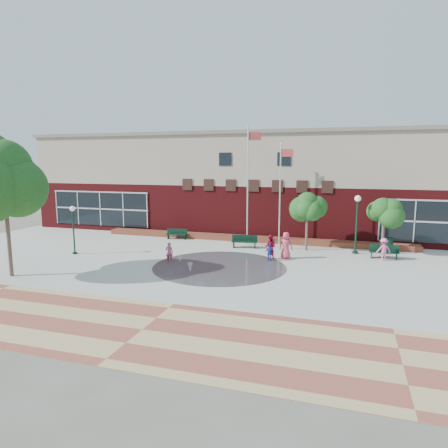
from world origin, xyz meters
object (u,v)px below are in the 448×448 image
(tree_big_left, at_px, (3,175))
(child_splash, at_px, (169,252))
(bench_left, at_px, (177,236))
(trash_can, at_px, (388,245))
(flagpole_left, at_px, (248,180))
(flagpole_right, at_px, (281,191))

(tree_big_left, height_order, child_splash, tree_big_left)
(bench_left, height_order, trash_can, trash_can)
(bench_left, xyz_separation_m, child_splash, (2.79, -7.49, 0.39))
(flagpole_left, xyz_separation_m, trash_can, (10.48, 0.50, -4.64))
(flagpole_left, relative_size, flagpole_right, 1.17)
(flagpole_right, relative_size, trash_can, 7.22)
(tree_big_left, bearing_deg, trash_can, 31.38)
(flagpole_left, height_order, bench_left, flagpole_left)
(flagpole_right, bearing_deg, flagpole_left, 161.62)
(flagpole_left, height_order, flagpole_right, flagpole_left)
(flagpole_right, distance_m, child_splash, 9.54)
(flagpole_right, xyz_separation_m, child_splash, (-6.29, -6.11, -3.76))
(flagpole_right, xyz_separation_m, bench_left, (-9.07, 1.38, -4.16))
(flagpole_right, bearing_deg, child_splash, -136.22)
(bench_left, bearing_deg, child_splash, -78.39)
(flagpole_left, distance_m, bench_left, 8.07)
(flagpole_left, xyz_separation_m, child_splash, (-3.60, -6.98, -4.52))
(trash_can, relative_size, tree_big_left, 0.14)
(flagpole_right, relative_size, child_splash, 5.84)
(bench_left, bearing_deg, tree_big_left, -118.24)
(flagpole_right, distance_m, tree_big_left, 18.09)
(flagpole_left, height_order, trash_can, flagpole_left)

